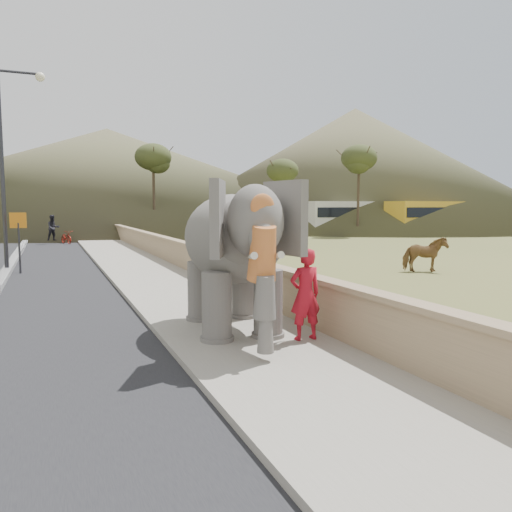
{
  "coord_description": "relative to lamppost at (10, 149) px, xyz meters",
  "views": [
    {
      "loc": [
        -3.42,
        -7.27,
        2.64
      ],
      "look_at": [
        0.2,
        1.42,
        1.7
      ],
      "focal_mm": 35.0,
      "sensor_mm": 36.0,
      "label": 1
    }
  ],
  "objects": [
    {
      "name": "lamppost",
      "position": [
        0.0,
        0.0,
        0.0
      ],
      "size": [
        1.76,
        0.36,
        8.0
      ],
      "color": "#28292D",
      "rests_on": "ground"
    },
    {
      "name": "trees",
      "position": [
        2.33,
        12.64,
        -0.73
      ],
      "size": [
        35.79,
        42.26,
        9.62
      ],
      "color": "#473828",
      "rests_on": "ground"
    },
    {
      "name": "hill_right",
      "position": [
        40.69,
        37.39,
        3.13
      ],
      "size": [
        56.0,
        56.0,
        16.0
      ],
      "primitive_type": "cone",
      "color": "brown",
      "rests_on": "ground"
    },
    {
      "name": "ground",
      "position": [
        4.69,
        -14.61,
        -4.87
      ],
      "size": [
        160.0,
        160.0,
        0.0
      ],
      "primitive_type": "plane",
      "color": "olive",
      "rests_on": "ground"
    },
    {
      "name": "walkway",
      "position": [
        4.69,
        -4.61,
        -4.8
      ],
      "size": [
        3.0,
        120.0,
        0.15
      ],
      "primitive_type": "cube",
      "color": "#9E9687",
      "rests_on": "ground"
    },
    {
      "name": "bus_orange",
      "position": [
        35.44,
        15.74,
        -3.32
      ],
      "size": [
        11.26,
        4.29,
        3.1
      ],
      "primitive_type": "cube",
      "rotation": [
        0.0,
        0.0,
        1.74
      ],
      "color": "gold",
      "rests_on": "ground"
    },
    {
      "name": "signboard",
      "position": [
        0.19,
        -0.47,
        -3.23
      ],
      "size": [
        0.6,
        0.08,
        2.4
      ],
      "color": "#2D2D33",
      "rests_on": "ground"
    },
    {
      "name": "distant_car",
      "position": [
        23.02,
        21.29,
        -4.15
      ],
      "size": [
        4.3,
        1.88,
        1.44
      ],
      "primitive_type": "imported",
      "rotation": [
        0.0,
        0.0,
        1.53
      ],
      "color": "#AAACB1",
      "rests_on": "ground"
    },
    {
      "name": "elephant_and_man",
      "position": [
        4.71,
        -12.4,
        -3.29
      ],
      "size": [
        2.48,
        4.18,
        2.88
      ],
      "color": "slate",
      "rests_on": "ground"
    },
    {
      "name": "motorcyclist",
      "position": [
        1.97,
        15.51,
        -4.06
      ],
      "size": [
        1.92,
        1.87,
        2.04
      ],
      "color": "maroon",
      "rests_on": "ground"
    },
    {
      "name": "bus_white",
      "position": [
        28.75,
        18.84,
        -3.32
      ],
      "size": [
        11.12,
        3.11,
        3.1
      ],
      "primitive_type": "cube",
      "rotation": [
        0.0,
        0.0,
        1.63
      ],
      "color": "silver",
      "rests_on": "ground"
    },
    {
      "name": "cow",
      "position": [
        15.2,
        -6.09,
        -4.16
      ],
      "size": [
        1.84,
        1.25,
        1.42
      ],
      "primitive_type": "imported",
      "rotation": [
        0.0,
        0.0,
        1.26
      ],
      "color": "brown",
      "rests_on": "ground"
    },
    {
      "name": "parapet",
      "position": [
        6.34,
        -4.61,
        -4.32
      ],
      "size": [
        0.3,
        120.0,
        1.1
      ],
      "primitive_type": "cube",
      "color": "tan",
      "rests_on": "ground"
    },
    {
      "name": "hill_far",
      "position": [
        9.69,
        55.39,
        2.13
      ],
      "size": [
        80.0,
        80.0,
        14.0
      ],
      "primitive_type": "cone",
      "color": "brown",
      "rests_on": "ground"
    }
  ]
}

